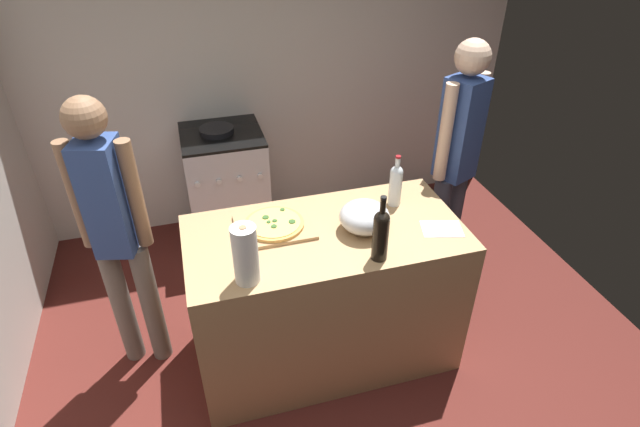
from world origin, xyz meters
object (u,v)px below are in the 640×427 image
object	(u,v)px
stove	(227,189)
mixing_bowl	(364,217)
wine_bottle_dark	(381,233)
paper_towel_roll	(245,255)
wine_bottle_green	(396,183)
pizza	(274,224)
person_in_red	(456,156)
person_in_stripes	(115,229)

from	to	relation	value
stove	mixing_bowl	bearing A→B (deg)	-66.54
wine_bottle_dark	paper_towel_roll	bearing A→B (deg)	178.50
mixing_bowl	wine_bottle_green	distance (m)	0.32
wine_bottle_dark	pizza	bearing A→B (deg)	139.04
wine_bottle_green	person_in_red	distance (m)	0.61
person_in_stripes	wine_bottle_green	bearing A→B (deg)	-4.31
pizza	person_in_red	world-z (taller)	person_in_red
paper_towel_roll	stove	bearing A→B (deg)	87.68
pizza	wine_bottle_green	bearing A→B (deg)	3.96
wine_bottle_dark	person_in_red	world-z (taller)	person_in_red
wine_bottle_green	wine_bottle_dark	size ratio (longest dim) A/B	0.87
mixing_bowl	stove	bearing A→B (deg)	113.46
pizza	mixing_bowl	world-z (taller)	mixing_bowl
stove	paper_towel_roll	bearing A→B (deg)	-92.32
mixing_bowl	stove	size ratio (longest dim) A/B	0.27
pizza	person_in_stripes	world-z (taller)	person_in_stripes
person_in_stripes	person_in_red	size ratio (longest dim) A/B	0.97
wine_bottle_green	stove	distance (m)	1.54
mixing_bowl	person_in_red	distance (m)	0.91
person_in_red	stove	bearing A→B (deg)	147.37
mixing_bowl	pizza	bearing A→B (deg)	162.74
paper_towel_roll	wine_bottle_green	world-z (taller)	wine_bottle_green
mixing_bowl	wine_bottle_dark	xyz separation A→B (m)	(-0.01, -0.24, 0.07)
mixing_bowl	paper_towel_roll	bearing A→B (deg)	-160.91
wine_bottle_dark	person_in_red	size ratio (longest dim) A/B	0.21
person_in_stripes	pizza	bearing A→B (deg)	-11.47
wine_bottle_dark	person_in_red	xyz separation A→B (m)	(0.80, 0.71, -0.06)
mixing_bowl	paper_towel_roll	distance (m)	0.69
mixing_bowl	stove	world-z (taller)	mixing_bowl
pizza	person_in_red	distance (m)	1.28
mixing_bowl	paper_towel_roll	size ratio (longest dim) A/B	0.88
mixing_bowl	wine_bottle_dark	distance (m)	0.25
paper_towel_roll	wine_bottle_green	bearing A→B (deg)	24.66
mixing_bowl	paper_towel_roll	world-z (taller)	paper_towel_roll
stove	person_in_red	xyz separation A→B (m)	(1.37, -0.88, 0.52)
mixing_bowl	wine_bottle_green	bearing A→B (deg)	36.96
mixing_bowl	paper_towel_roll	xyz separation A→B (m)	(-0.65, -0.22, 0.07)
person_in_stripes	person_in_red	bearing A→B (deg)	4.80
pizza	person_in_stripes	distance (m)	0.81
pizza	paper_towel_roll	size ratio (longest dim) A/B	1.06
wine_bottle_green	person_in_red	bearing A→B (deg)	27.90
pizza	wine_bottle_dark	xyz separation A→B (m)	(0.44, -0.38, 0.12)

